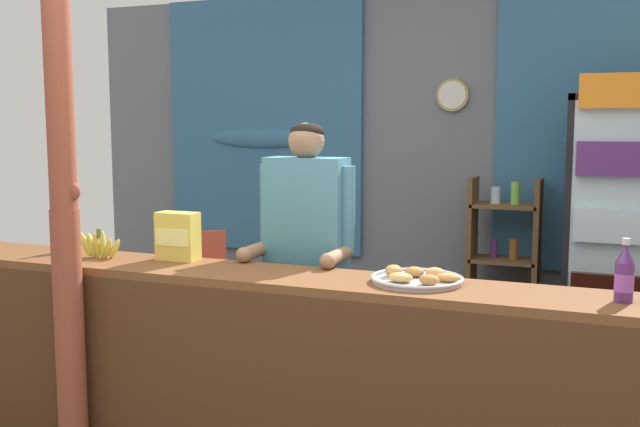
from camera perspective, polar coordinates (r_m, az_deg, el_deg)
The scene contains 13 objects.
ground_plane at distance 4.26m, azimuth 2.97°, elevation -15.54°, with size 7.70×7.70×0.00m, color slate.
back_wall_curtained at distance 5.56m, azimuth 9.02°, elevation 4.04°, with size 5.73×0.22×2.61m.
stall_counter at distance 3.44m, azimuth -2.70°, elevation -10.99°, with size 4.60×0.44×0.93m.
timber_post at distance 3.72m, azimuth -19.11°, elevation -0.48°, with size 0.16×0.14×2.45m.
drink_fridge at distance 4.89m, azimuth 22.69°, elevation -0.43°, with size 0.72×0.62×1.92m.
bottle_shelf_rack at distance 5.25m, azimuth 13.98°, elevation -3.88°, with size 0.48×0.28×1.26m.
plastic_lawn_chair at distance 5.30m, azimuth -9.31°, elevation -5.48°, with size 0.62×0.62×0.86m.
shopkeeper at distance 3.89m, azimuth -1.08°, elevation -1.89°, with size 0.54×0.42×1.64m.
soda_bottle_orange_soda at distance 4.26m, azimuth -18.89°, elevation -1.54°, with size 0.06×0.06×0.23m.
soda_bottle_grape_soda at distance 3.15m, azimuth 22.46°, elevation -4.42°, with size 0.07×0.07×0.26m.
snack_box_instant_noodle at distance 3.86m, azimuth -10.93°, elevation -1.73°, with size 0.22×0.11×0.25m.
pastry_tray at distance 3.30m, azimuth 7.51°, elevation -4.98°, with size 0.41×0.41×0.07m.
banana_bunch at distance 4.04m, azimuth -16.75°, elevation -2.40°, with size 0.27×0.05×0.16m.
Camera 1 is at (1.26, -2.63, 1.64)m, focal length 41.42 mm.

